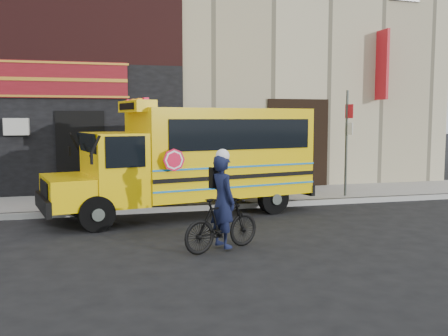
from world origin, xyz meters
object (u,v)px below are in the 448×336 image
school_bus (197,156)px  sign_pole (347,141)px  cyclist (223,204)px  bicycle (222,224)px

school_bus → sign_pole: 4.89m
school_bus → cyclist: size_ratio=4.09×
cyclist → sign_pole: bearing=-68.0°
school_bus → cyclist: school_bus is taller
sign_pole → cyclist: (-5.05, -4.56, -0.95)m
cyclist → bicycle: bearing=138.5°
bicycle → cyclist: 0.38m
school_bus → sign_pole: (4.80, 0.88, 0.32)m
sign_pole → bicycle: bearing=-137.6°
sign_pole → cyclist: bearing=-137.9°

